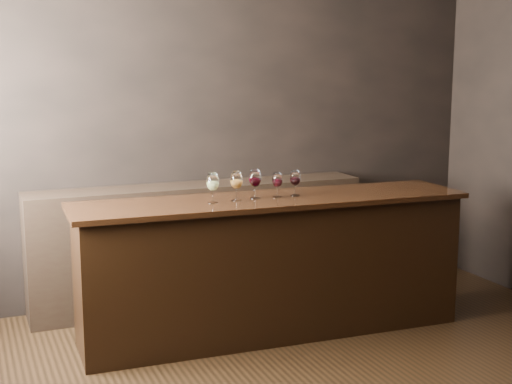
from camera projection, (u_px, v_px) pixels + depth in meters
name	position (u px, v px, depth m)	size (l,w,h in m)	color
room_shell	(292.00, 93.00, 3.90)	(5.02, 4.52, 2.81)	black
bar_counter	(272.00, 268.00, 5.23)	(2.80, 0.61, 0.98)	black
bar_top	(272.00, 200.00, 5.14)	(2.90, 0.67, 0.04)	black
back_bar_shelf	(200.00, 244.00, 5.90)	(2.78, 0.40, 1.00)	black
glass_white	(213.00, 183.00, 4.92)	(0.09, 0.09, 0.21)	white
glass_amber	(236.00, 181.00, 5.00)	(0.09, 0.09, 0.21)	white
glass_red_a	(255.00, 179.00, 5.10)	(0.09, 0.09, 0.21)	white
glass_red_b	(277.00, 180.00, 5.14)	(0.08, 0.08, 0.18)	white
glass_red_c	(295.00, 179.00, 5.20)	(0.08, 0.08, 0.19)	white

